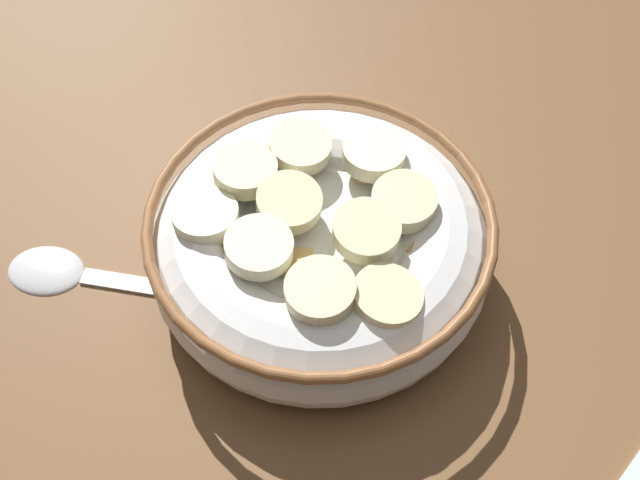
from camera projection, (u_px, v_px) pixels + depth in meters
ground_plane at (320, 280)px, 44.60cm from camera, size 107.07×107.07×2.00cm
cereal_bowl at (320, 241)px, 41.43cm from camera, size 18.21×18.21×6.07cm
spoon at (75, 272)px, 43.30cm from camera, size 14.69×6.16×0.80cm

